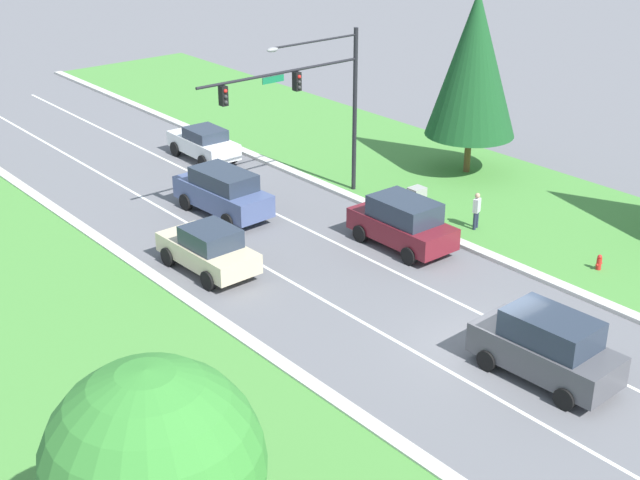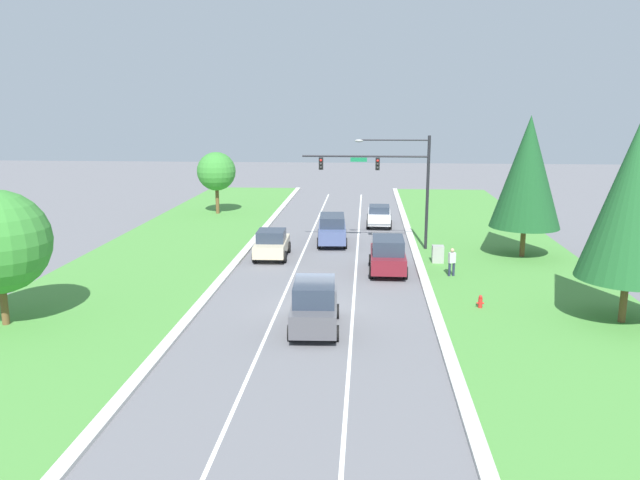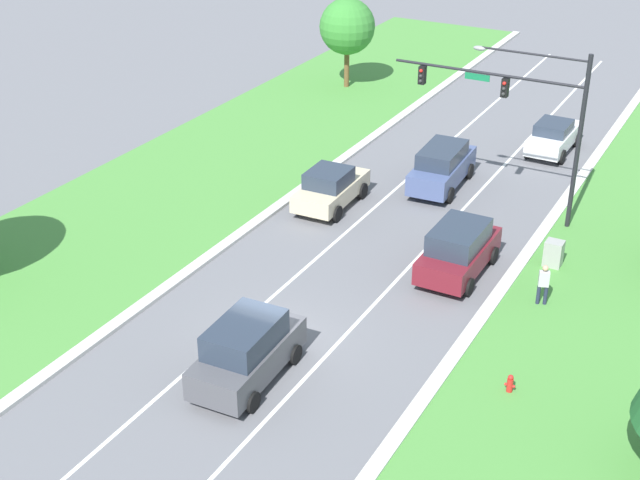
{
  "view_description": "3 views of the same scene",
  "coord_description": "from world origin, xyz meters",
  "views": [
    {
      "loc": [
        -19.98,
        -15.64,
        15.05
      ],
      "look_at": [
        -1.56,
        6.7,
        2.14
      ],
      "focal_mm": 50.0,
      "sensor_mm": 36.0,
      "label": 1
    },
    {
      "loc": [
        2.35,
        -27.7,
        9.53
      ],
      "look_at": [
        -0.25,
        7.01,
        2.04
      ],
      "focal_mm": 35.0,
      "sensor_mm": 36.0,
      "label": 2
    },
    {
      "loc": [
        13.53,
        -21.6,
        17.35
      ],
      "look_at": [
        -1.06,
        5.15,
        1.51
      ],
      "focal_mm": 50.0,
      "sensor_mm": 36.0,
      "label": 3
    }
  ],
  "objects": [
    {
      "name": "pedestrian",
      "position": [
        7.25,
        7.0,
        0.94
      ],
      "size": [
        0.43,
        0.34,
        1.69
      ],
      "rotation": [
        0.0,
        0.0,
        3.49
      ],
      "color": "#232842",
      "rests_on": "ground_plane"
    },
    {
      "name": "ground_plane",
      "position": [
        0.0,
        0.0,
        0.0
      ],
      "size": [
        160.0,
        160.0,
        0.0
      ],
      "primitive_type": "plane",
      "color": "slate"
    },
    {
      "name": "champagne_sedan",
      "position": [
        -3.64,
        10.88,
        0.92
      ],
      "size": [
        2.22,
        4.47,
        1.84
      ],
      "rotation": [
        0.0,
        0.0,
        0.03
      ],
      "color": "beige",
      "rests_on": "ground_plane"
    },
    {
      "name": "fire_hydrant",
      "position": [
        7.87,
        1.31,
        0.34
      ],
      "size": [
        0.34,
        0.2,
        0.7
      ],
      "color": "red",
      "rests_on": "ground_plane"
    },
    {
      "name": "utility_cabinet",
      "position": [
        6.8,
        10.09,
        0.57
      ],
      "size": [
        0.7,
        0.6,
        1.14
      ],
      "color": "#9E9E99",
      "rests_on": "ground_plane"
    },
    {
      "name": "curb_strip_right",
      "position": [
        5.65,
        0.0,
        0.07
      ],
      "size": [
        0.5,
        90.0,
        0.15
      ],
      "color": "beige",
      "rests_on": "ground_plane"
    },
    {
      "name": "graphite_suv",
      "position": [
        0.18,
        -2.01,
        1.1
      ],
      "size": [
        2.29,
        4.65,
        2.18
      ],
      "rotation": [
        0.0,
        0.0,
        0.04
      ],
      "color": "#4C4C51",
      "rests_on": "ground_plane"
    },
    {
      "name": "lane_stripe_inner_left",
      "position": [
        -1.8,
        0.0,
        0.0
      ],
      "size": [
        0.14,
        81.0,
        0.01
      ],
      "color": "white",
      "rests_on": "ground_plane"
    },
    {
      "name": "burgundy_suv",
      "position": [
        3.65,
        7.78,
        1.06
      ],
      "size": [
        2.17,
        4.57,
        2.08
      ],
      "rotation": [
        0.0,
        0.0,
        0.0
      ],
      "color": "maroon",
      "rests_on": "ground_plane"
    },
    {
      "name": "slate_blue_suv",
      "position": [
        -0.02,
        15.29,
        1.07
      ],
      "size": [
        2.28,
        5.1,
        2.07
      ],
      "rotation": [
        0.0,
        0.0,
        0.06
      ],
      "color": "#475684",
      "rests_on": "ground_plane"
    },
    {
      "name": "curb_strip_left",
      "position": [
        -5.65,
        0.0,
        0.07
      ],
      "size": [
        0.5,
        90.0,
        0.15
      ],
      "color": "beige",
      "rests_on": "ground_plane"
    },
    {
      "name": "lane_stripe_inner_right",
      "position": [
        1.8,
        0.0,
        0.0
      ],
      "size": [
        0.14,
        81.0,
        0.01
      ],
      "color": "white",
      "rests_on": "ground_plane"
    },
    {
      "name": "oak_near_left_tree",
      "position": [
        -13.48,
        -2.61,
        3.81
      ],
      "size": [
        4.51,
        4.51,
        6.07
      ],
      "color": "brown",
      "rests_on": "ground_plane"
    },
    {
      "name": "white_sedan",
      "position": [
        3.42,
        22.21,
        0.88
      ],
      "size": [
        2.04,
        4.51,
        1.72
      ],
      "rotation": [
        0.0,
        0.0,
        -0.02
      ],
      "color": "white",
      "rests_on": "ground_plane"
    },
    {
      "name": "conifer_far_right_tree",
      "position": [
        12.39,
        12.12,
        5.5
      ],
      "size": [
        4.38,
        4.38,
        9.0
      ],
      "color": "brown",
      "rests_on": "ground_plane"
    },
    {
      "name": "traffic_signal_mast",
      "position": [
        3.94,
        13.86,
        5.15
      ],
      "size": [
        8.46,
        0.41,
        7.66
      ],
      "color": "black",
      "rests_on": "ground_plane"
    }
  ]
}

